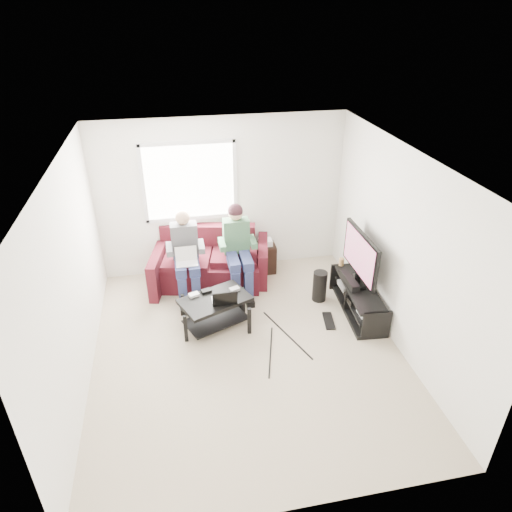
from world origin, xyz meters
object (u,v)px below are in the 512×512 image
(sofa, at_px, (211,264))
(end_table, at_px, (265,257))
(coffee_table, at_px, (215,306))
(tv, at_px, (360,256))
(tv_stand, at_px, (358,300))
(subwoofer, at_px, (320,286))

(sofa, xyz_separation_m, end_table, (0.94, 0.15, -0.06))
(end_table, bearing_deg, sofa, -171.19)
(sofa, bearing_deg, end_table, 8.81)
(sofa, relative_size, coffee_table, 1.89)
(coffee_table, bearing_deg, tv, 1.03)
(tv_stand, xyz_separation_m, tv, (-0.00, 0.10, 0.70))
(sofa, distance_m, subwoofer, 1.81)
(tv, bearing_deg, sofa, 149.85)
(subwoofer, xyz_separation_m, end_table, (-0.64, 1.02, 0.02))
(coffee_table, xyz_separation_m, subwoofer, (1.65, 0.35, -0.10))
(coffee_table, height_order, end_table, end_table)
(tv_stand, height_order, subwoofer, subwoofer)
(sofa, height_order, end_table, sofa)
(coffee_table, distance_m, tv, 2.18)
(tv_stand, distance_m, tv, 0.71)
(tv_stand, xyz_separation_m, end_table, (-1.10, 1.43, 0.07))
(tv_stand, relative_size, end_table, 2.28)
(sofa, xyz_separation_m, tv_stand, (2.04, -1.28, -0.12))
(subwoofer, bearing_deg, end_table, 122.07)
(coffee_table, height_order, tv, tv)
(sofa, distance_m, end_table, 0.95)
(subwoofer, relative_size, end_table, 0.82)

